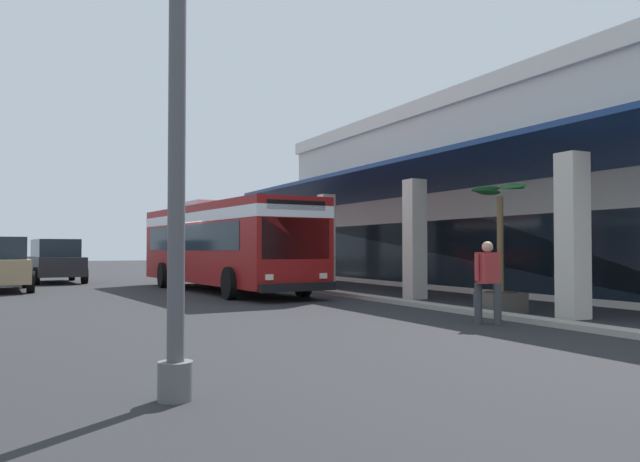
% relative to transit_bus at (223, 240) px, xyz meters
% --- Properties ---
extents(ground, '(120.00, 120.00, 0.00)m').
position_rel_transit_bus_xyz_m(ground, '(0.10, 7.80, -1.85)').
color(ground, '#262628').
extents(curb_strip, '(29.25, 0.50, 0.12)m').
position_rel_transit_bus_xyz_m(curb_strip, '(2.92, 2.93, -1.79)').
color(curb_strip, '#9E998E').
rests_on(curb_strip, ground).
extents(plaza_building, '(24.67, 14.16, 7.34)m').
position_rel_transit_bus_xyz_m(plaza_building, '(2.92, 12.56, 1.82)').
color(plaza_building, beige).
rests_on(plaza_building, ground).
extents(transit_bus, '(11.38, 3.51, 3.34)m').
position_rel_transit_bus_xyz_m(transit_bus, '(0.00, 0.00, 0.00)').
color(transit_bus, maroon).
rests_on(transit_bus, ground).
extents(parked_suv_charcoal, '(4.94, 2.47, 1.97)m').
position_rel_transit_bus_xyz_m(parked_suv_charcoal, '(-8.89, -5.15, -0.84)').
color(parked_suv_charcoal, '#232328').
rests_on(parked_suv_charcoal, ground).
extents(pedestrian, '(0.46, 0.69, 1.71)m').
position_rel_transit_bus_xyz_m(pedestrian, '(12.04, 1.87, -0.89)').
color(pedestrian, '#38383D').
rests_on(pedestrian, ground).
extents(potted_palm, '(1.73, 1.72, 3.17)m').
position_rel_transit_bus_xyz_m(potted_palm, '(10.20, 3.89, -1.16)').
color(potted_palm, '#4C4742').
rests_on(potted_palm, ground).
extents(lot_light_pole, '(0.60, 0.60, 7.61)m').
position_rel_transit_bus_xyz_m(lot_light_pole, '(15.59, -5.39, 2.23)').
color(lot_light_pole, '#59595B').
rests_on(lot_light_pole, ground).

